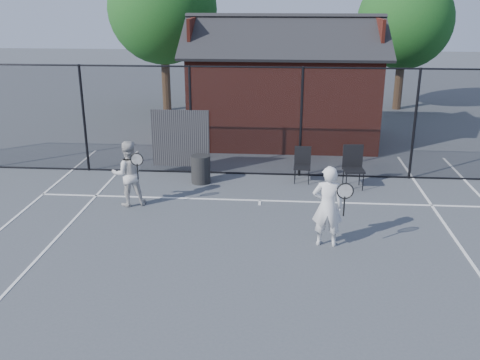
# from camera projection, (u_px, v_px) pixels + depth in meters

# --- Properties ---
(ground) EXTENTS (80.00, 80.00, 0.00)m
(ground) POSITION_uv_depth(u_px,v_px,m) (253.00, 258.00, 10.25)
(ground) COLOR #474B52
(ground) RESTS_ON ground
(court_lines) EXTENTS (11.02, 18.00, 0.01)m
(court_lines) POSITION_uv_depth(u_px,v_px,m) (249.00, 294.00, 9.00)
(court_lines) COLOR white
(court_lines) RESTS_ON ground
(fence) EXTENTS (22.04, 3.00, 3.00)m
(fence) POSITION_uv_depth(u_px,v_px,m) (253.00, 124.00, 14.50)
(fence) COLOR black
(fence) RESTS_ON ground
(clubhouse) EXTENTS (6.50, 4.36, 4.19)m
(clubhouse) POSITION_uv_depth(u_px,v_px,m) (283.00, 93.00, 18.15)
(clubhouse) COLOR #5E2016
(clubhouse) RESTS_ON ground
(tree_left) EXTENTS (4.48, 4.48, 6.44)m
(tree_left) POSITION_uv_depth(u_px,v_px,m) (163.00, 9.00, 21.91)
(tree_left) COLOR #332014
(tree_left) RESTS_ON ground
(tree_right) EXTENTS (3.97, 3.97, 5.70)m
(tree_right) POSITION_uv_depth(u_px,v_px,m) (405.00, 21.00, 22.26)
(tree_right) COLOR #332014
(tree_right) RESTS_ON ground
(player_front) EXTENTS (0.76, 0.57, 1.66)m
(player_front) POSITION_uv_depth(u_px,v_px,m) (328.00, 206.00, 10.50)
(player_front) COLOR white
(player_front) RESTS_ON ground
(player_back) EXTENTS (0.93, 0.83, 1.57)m
(player_back) POSITION_uv_depth(u_px,v_px,m) (128.00, 173.00, 12.57)
(player_back) COLOR silver
(player_back) RESTS_ON ground
(chair_left) EXTENTS (0.47, 0.48, 0.92)m
(chair_left) POSITION_uv_depth(u_px,v_px,m) (302.00, 166.00, 14.22)
(chair_left) COLOR black
(chair_left) RESTS_ON ground
(chair_right) EXTENTS (0.56, 0.58, 1.08)m
(chair_right) POSITION_uv_depth(u_px,v_px,m) (354.00, 168.00, 13.75)
(chair_right) COLOR black
(chair_right) RESTS_ON ground
(waste_bin) EXTENTS (0.55, 0.55, 0.75)m
(waste_bin) POSITION_uv_depth(u_px,v_px,m) (201.00, 169.00, 14.21)
(waste_bin) COLOR black
(waste_bin) RESTS_ON ground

